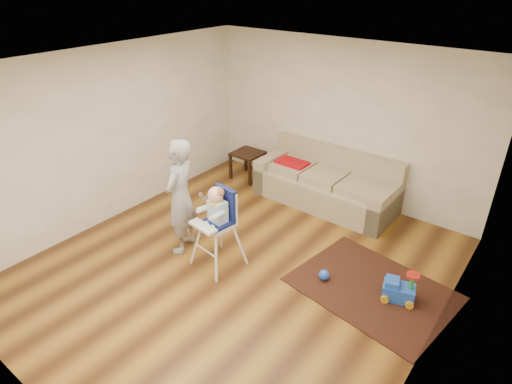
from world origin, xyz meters
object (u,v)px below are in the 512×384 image
Objects in this scene: side_table at (248,165)px; adult at (180,197)px; sofa at (326,179)px; ride_on_toy at (400,285)px; toy_ball at (324,275)px; high_chair at (217,228)px.

adult reaches higher than side_table.
ride_on_toy is (1.94, -1.60, -0.24)m from sofa.
adult reaches higher than toy_ball.
sofa is at bearing 119.45° from toy_ball.
toy_ball is at bearing -59.41° from sofa.
sofa reaches higher than toy_ball.
side_table is 0.44× the size of high_chair.
sofa is at bearing 0.66° from side_table.
ride_on_toy is at bearing -23.49° from side_table.
sofa reaches higher than side_table.
adult is at bearing -163.34° from toy_ball.
adult is (-0.65, -0.03, 0.27)m from high_chair.
adult is at bearing 179.09° from ride_on_toy.
side_table is 3.28m from toy_ball.
sofa is 5.83× the size of ride_on_toy.
toy_ball is at bearing 177.69° from ride_on_toy.
ride_on_toy is 0.35× the size of high_chair.
sofa is 1.43× the size of adult.
ride_on_toy is 2.91× the size of toy_ball.
sofa is 4.57× the size of side_table.
ride_on_toy is (3.63, -1.58, -0.04)m from side_table.
high_chair is at bearing -157.10° from toy_ball.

